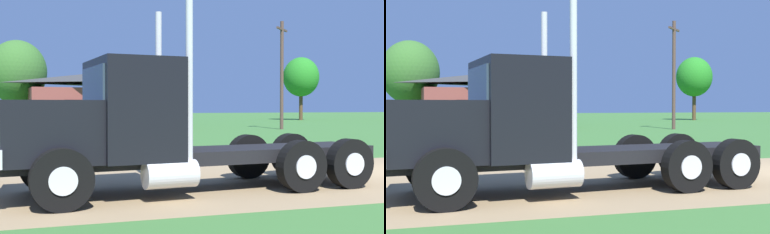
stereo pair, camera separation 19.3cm
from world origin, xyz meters
TOP-DOWN VIEW (x-y plane):
  - truck_foreground_white at (-7.55, -1.04)m, footprint 8.32×3.15m
  - shed_building at (-5.05, 29.78)m, footprint 9.76×6.60m
  - utility_pole_near at (8.36, 22.76)m, footprint 1.68×1.63m
  - tree_left at (-10.49, 32.79)m, footprint 4.75×4.75m
  - tree_mid at (1.01, 39.42)m, footprint 3.52×3.52m
  - tree_right at (21.85, 43.08)m, footprint 4.32×4.32m

SIDE VIEW (x-z plane):
  - truck_foreground_white at x=-7.55m, z-range -0.68..3.18m
  - shed_building at x=-5.05m, z-range -0.08..4.23m
  - utility_pole_near at x=8.36m, z-range 0.25..8.30m
  - tree_left at x=-10.49m, z-range 0.94..8.07m
  - tree_mid at x=1.01m, z-range 1.41..8.17m
  - tree_right at x=21.85m, z-range 1.40..9.00m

